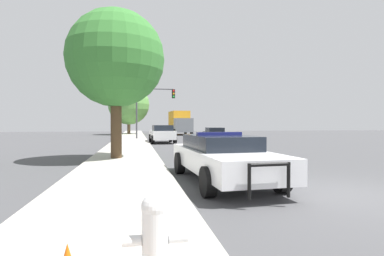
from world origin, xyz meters
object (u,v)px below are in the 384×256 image
Objects in this scene: police_car at (222,156)px; tree_sidewalk_far at (129,104)px; car_background_midblock at (162,134)px; traffic_light at (152,102)px; fire_hydrant at (155,235)px; box_truck at (180,122)px; car_background_oncoming at (215,133)px; tree_sidewalk_near at (116,59)px.

tree_sidewalk_far is (-3.34, 35.36, 3.62)m from police_car.
car_background_midblock is (-0.21, 16.68, 0.07)m from police_car.
car_background_midblock is (0.52, -5.16, -2.94)m from traffic_light.
car_background_midblock is (1.97, 21.93, 0.20)m from fire_hydrant.
box_truck is at bearing -10.28° from tree_sidewalk_far.
car_background_oncoming is 5.79m from car_background_midblock.
box_truck is (-1.19, 14.83, 1.10)m from car_background_oncoming.
fire_hydrant is 0.21× the size of car_background_midblock.
fire_hydrant is 25.52m from car_background_oncoming.
police_car is at bearing -58.57° from tree_sidewalk_near.
car_background_oncoming is at bearing -107.42° from police_car.
traffic_light reaches higher than fire_hydrant.
car_background_oncoming is (4.98, 19.24, -0.04)m from police_car.
box_truck is (5.98, 39.32, 1.18)m from fire_hydrant.
car_background_oncoming is 0.66× the size of tree_sidewalk_far.
fire_hydrant is at bearing -96.71° from car_background_midblock.
tree_sidewalk_far reaches higher than car_background_midblock.
traffic_light is 0.80× the size of tree_sidewalk_near.
box_truck is at bearing -81.10° from car_background_oncoming.
tree_sidewalk_near reaches higher than police_car.
car_background_midblock reaches higher than police_car.
traffic_light is 0.71× the size of tree_sidewalk_far.
fire_hydrant is 40.80m from tree_sidewalk_far.
traffic_light is at bearing -79.11° from tree_sidewalk_far.
tree_sidewalk_near is at bearing 64.11° from car_background_oncoming.
tree_sidewalk_near is (-2.97, -11.46, 3.60)m from car_background_midblock.
car_background_midblock is 0.65× the size of tree_sidewalk_near.
car_background_oncoming is 0.74× the size of tree_sidewalk_near.
car_background_midblock is at bearing -84.23° from traffic_light.
tree_sidewalk_near is at bearing -61.47° from police_car.
tree_sidewalk_far is at bearing -12.81° from box_truck.
traffic_light is at bearing 81.61° from tree_sidewalk_near.
traffic_light is at bearing -90.97° from police_car.
traffic_light reaches higher than box_truck.
tree_sidewalk_far is (-1.16, 40.61, 3.75)m from fire_hydrant.
box_truck is (4.53, 12.23, -1.96)m from traffic_light.
tree_sidewalk_far reaches higher than tree_sidewalk_near.
police_car is 7.13m from tree_sidewalk_near.
traffic_light is 6.98m from car_background_oncoming.
fire_hydrant is at bearing -84.51° from tree_sidewalk_near.
car_background_midblock is (-5.19, -2.56, 0.11)m from car_background_oncoming.
traffic_light is at bearing 86.95° from fire_hydrant.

